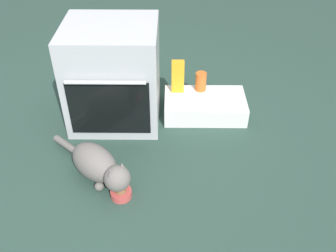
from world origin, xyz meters
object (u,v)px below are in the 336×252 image
object	(u,v)px
oven	(113,75)
sauce_jar	(201,81)
cat	(98,165)
pantry_cabinet	(205,106)
juice_carton	(178,76)
food_bowl	(121,193)

from	to	relation	value
oven	sauce_jar	world-z (taller)	oven
cat	oven	bearing A→B (deg)	130.95
pantry_cabinet	sauce_jar	xyz separation A→B (m)	(-0.03, 0.11, 0.14)
pantry_cabinet	juice_carton	bearing A→B (deg)	153.95
cat	sauce_jar	xyz separation A→B (m)	(0.64, 0.78, 0.09)
food_bowl	cat	world-z (taller)	cat
sauce_jar	juice_carton	xyz separation A→B (m)	(-0.17, -0.01, 0.05)
sauce_jar	juice_carton	size ratio (longest dim) A/B	0.58
pantry_cabinet	food_bowl	size ratio (longest dim) A/B	4.79
oven	sauce_jar	bearing A→B (deg)	13.66
pantry_cabinet	food_bowl	world-z (taller)	pantry_cabinet
cat	juice_carton	distance (m)	0.91
food_bowl	sauce_jar	xyz separation A→B (m)	(0.50, 0.92, 0.18)
oven	juice_carton	distance (m)	0.47
sauce_jar	oven	bearing A→B (deg)	-166.34
oven	pantry_cabinet	world-z (taller)	oven
food_bowl	oven	bearing A→B (deg)	98.21
sauce_jar	juice_carton	world-z (taller)	juice_carton
pantry_cabinet	cat	bearing A→B (deg)	-134.85
food_bowl	cat	xyz separation A→B (m)	(-0.14, 0.13, 0.09)
oven	food_bowl	bearing A→B (deg)	-81.79
pantry_cabinet	juice_carton	distance (m)	0.29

